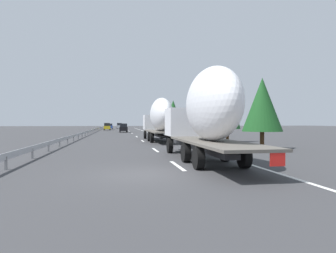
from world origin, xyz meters
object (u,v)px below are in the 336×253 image
Objects in this scene: truck_lead at (159,118)px; car_black_suv at (123,128)px; car_blue_sedan at (110,126)px; truck_trailing at (205,112)px; car_silver_hatch at (119,126)px; road_sign at (163,122)px; car_yellow_coupe at (107,127)px.

car_black_suv is (31.65, 3.32, -1.72)m from truck_lead.
car_blue_sedan is (62.87, 7.02, -1.77)m from truck_lead.
truck_trailing reaches higher than truck_lead.
car_black_suv is 39.24m from car_silver_hatch.
road_sign is at bearing -167.69° from car_blue_sedan.
car_blue_sedan is 1.33× the size of road_sign.
car_silver_hatch is (70.89, 3.85, -1.71)m from truck_lead.
road_sign is at bearing -162.32° from car_yellow_coupe.
truck_lead reaches higher than road_sign.
truck_lead reaches higher than car_blue_sedan.
car_yellow_coupe reaches higher than car_blue_sedan.
truck_trailing is at bearing 174.72° from road_sign.
car_silver_hatch is 1.44× the size of road_sign.
car_silver_hatch is at bearing -21.54° from car_blue_sedan.
car_silver_hatch is (87.93, 3.85, -1.70)m from truck_trailing.
road_sign is at bearing -157.01° from car_black_suv.
car_silver_hatch is at bearing 0.78° from car_black_suv.
road_sign reaches higher than car_silver_hatch.
road_sign is (16.52, -3.10, -0.47)m from truck_lead.
car_black_suv is (-31.22, -3.70, 0.05)m from car_blue_sedan.
car_silver_hatch is at bearing 3.11° from truck_lead.
truck_lead is at bearing -176.89° from car_silver_hatch.
truck_lead is 50.01m from car_yellow_coupe.
truck_trailing is at bearing -180.00° from truck_lead.
car_yellow_coupe is 21.75m from car_silver_hatch.
truck_lead is 17.04m from truck_trailing.
road_sign is (-32.91, -10.49, 1.22)m from car_yellow_coupe.
car_blue_sedan is (13.44, -0.38, -0.08)m from car_yellow_coupe.
truck_lead is at bearing -171.50° from car_yellow_coupe.
truck_trailing reaches higher than car_silver_hatch.
car_silver_hatch reaches higher than car_black_suv.
car_silver_hatch is 54.82m from road_sign.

